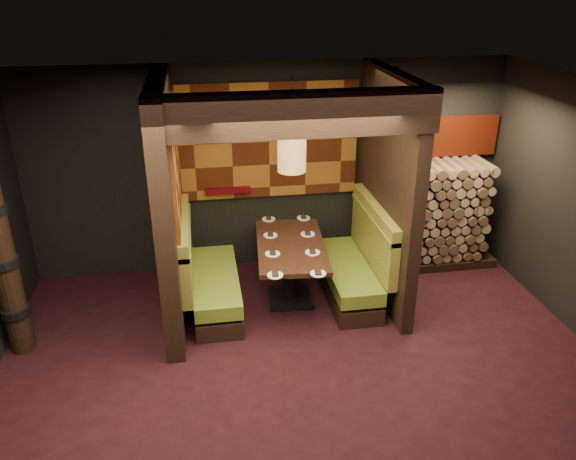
# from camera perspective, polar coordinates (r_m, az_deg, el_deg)

# --- Properties ---
(floor) EXTENTS (6.50, 5.50, 0.02)m
(floor) POSITION_cam_1_polar(r_m,az_deg,el_deg) (6.01, 2.10, -15.32)
(floor) COLOR black
(floor) RESTS_ON ground
(ceiling) EXTENTS (6.50, 5.50, 0.02)m
(ceiling) POSITION_cam_1_polar(r_m,az_deg,el_deg) (4.72, 2.64, 12.49)
(ceiling) COLOR black
(ceiling) RESTS_ON ground
(wall_back) EXTENTS (6.50, 0.02, 2.85)m
(wall_back) POSITION_cam_1_polar(r_m,az_deg,el_deg) (7.72, -1.78, 6.32)
(wall_back) COLOR black
(wall_back) RESTS_ON ground
(partition_left) EXTENTS (0.20, 2.20, 2.85)m
(partition_left) POSITION_cam_1_polar(r_m,az_deg,el_deg) (6.63, -12.10, 2.61)
(partition_left) COLOR black
(partition_left) RESTS_ON floor
(partition_right) EXTENTS (0.15, 2.10, 2.85)m
(partition_right) POSITION_cam_1_polar(r_m,az_deg,el_deg) (7.04, 9.98, 4.10)
(partition_right) COLOR black
(partition_right) RESTS_ON floor
(header_beam) EXTENTS (2.85, 0.18, 0.44)m
(header_beam) POSITION_cam_1_polar(r_m,az_deg,el_deg) (5.43, 0.79, 11.65)
(header_beam) COLOR black
(header_beam) RESTS_ON partition_left
(tapa_back_panel) EXTENTS (2.40, 0.06, 1.55)m
(tapa_back_panel) POSITION_cam_1_polar(r_m,az_deg,el_deg) (7.56, -1.96, 9.04)
(tapa_back_panel) COLOR brown
(tapa_back_panel) RESTS_ON wall_back
(tapa_side_panel) EXTENTS (0.04, 1.85, 1.45)m
(tapa_side_panel) POSITION_cam_1_polar(r_m,az_deg,el_deg) (6.65, -11.35, 6.64)
(tapa_side_panel) COLOR brown
(tapa_side_panel) RESTS_ON partition_left
(lacquer_shelf) EXTENTS (0.60, 0.12, 0.07)m
(lacquer_shelf) POSITION_cam_1_polar(r_m,az_deg,el_deg) (7.65, -6.11, 4.06)
(lacquer_shelf) COLOR #4E050B
(lacquer_shelf) RESTS_ON wall_back
(booth_bench_left) EXTENTS (0.68, 1.60, 1.14)m
(booth_bench_left) POSITION_cam_1_polar(r_m,az_deg,el_deg) (7.06, -8.22, -4.90)
(booth_bench_left) COLOR black
(booth_bench_left) RESTS_ON floor
(booth_bench_right) EXTENTS (0.68, 1.60, 1.14)m
(booth_bench_right) POSITION_cam_1_polar(r_m,az_deg,el_deg) (7.31, 6.79, -3.72)
(booth_bench_right) COLOR black
(booth_bench_right) RESTS_ON floor
(dining_table) EXTENTS (0.95, 1.59, 0.80)m
(dining_table) POSITION_cam_1_polar(r_m,az_deg,el_deg) (7.04, 0.29, -3.17)
(dining_table) COLOR black
(dining_table) RESTS_ON floor
(place_settings) EXTENTS (0.79, 1.78, 0.03)m
(place_settings) POSITION_cam_1_polar(r_m,az_deg,el_deg) (6.93, 0.29, -1.36)
(place_settings) COLOR white
(place_settings) RESTS_ON dining_table
(pendant_lamp) EXTENTS (0.33, 0.33, 1.08)m
(pendant_lamp) POSITION_cam_1_polar(r_m,az_deg,el_deg) (6.45, 0.39, 7.92)
(pendant_lamp) COLOR #9B6D3B
(pendant_lamp) RESTS_ON ceiling
(totem_column) EXTENTS (0.31, 0.31, 2.40)m
(totem_column) POSITION_cam_1_polar(r_m,az_deg,el_deg) (6.55, -27.04, -2.25)
(totem_column) COLOR black
(totem_column) RESTS_ON floor
(firewood_stack) EXTENTS (1.73, 0.70, 1.50)m
(firewood_stack) POSITION_cam_1_polar(r_m,az_deg,el_deg) (8.20, 14.72, 1.56)
(firewood_stack) COLOR black
(firewood_stack) RESTS_ON floor
(mosaic_header) EXTENTS (1.83, 0.10, 0.56)m
(mosaic_header) POSITION_cam_1_polar(r_m,az_deg,el_deg) (8.16, 14.59, 9.14)
(mosaic_header) COLOR maroon
(mosaic_header) RESTS_ON wall_back
(bay_front_post) EXTENTS (0.08, 0.08, 2.85)m
(bay_front_post) POSITION_cam_1_polar(r_m,az_deg,el_deg) (7.30, 10.01, 4.84)
(bay_front_post) COLOR black
(bay_front_post) RESTS_ON floor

